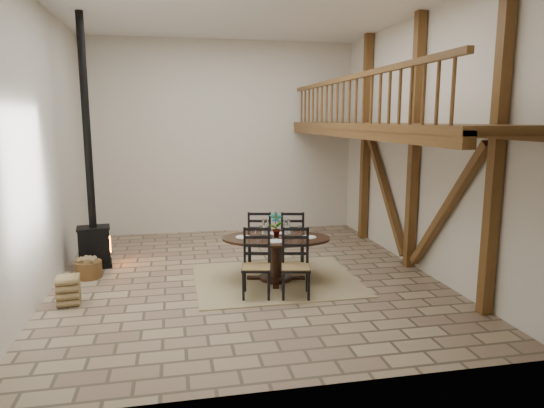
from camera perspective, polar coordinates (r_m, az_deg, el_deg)
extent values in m
plane|color=#9C8868|center=(9.43, -3.07, -8.52)|extent=(8.00, 8.00, 0.00)
cube|color=beige|center=(12.93, -5.80, 7.74)|extent=(7.00, 0.02, 5.00)
cube|color=beige|center=(5.04, 3.36, 4.43)|extent=(7.00, 0.02, 5.00)
cube|color=beige|center=(9.14, -25.61, 5.94)|extent=(0.02, 8.00, 5.00)
cube|color=beige|center=(10.08, 17.03, 6.76)|extent=(0.02, 8.00, 5.00)
cube|color=white|center=(9.17, -3.38, 22.62)|extent=(7.00, 8.00, 0.02)
cube|color=brown|center=(7.90, 24.90, 5.51)|extent=(0.18, 0.18, 5.00)
cube|color=brown|center=(10.02, 16.42, 6.77)|extent=(0.18, 0.18, 5.00)
cube|color=brown|center=(12.29, 10.96, 7.50)|extent=(0.18, 0.18, 5.00)
cube|color=brown|center=(9.06, 19.75, -0.72)|extent=(0.14, 2.16, 2.54)
cube|color=brown|center=(11.24, 13.19, 1.57)|extent=(0.14, 2.16, 2.54)
cube|color=brown|center=(10.01, 16.51, 8.48)|extent=(0.20, 7.80, 0.20)
cube|color=brown|center=(9.71, 12.93, 8.90)|extent=(1.60, 7.80, 0.12)
cube|color=brown|center=(9.45, 8.99, 8.40)|extent=(0.18, 7.80, 0.22)
cube|color=brown|center=(9.48, 9.16, 14.45)|extent=(0.09, 7.60, 0.09)
cube|color=brown|center=(9.45, 9.09, 11.92)|extent=(0.06, 7.60, 0.86)
cube|color=tan|center=(9.22, 0.46, -8.88)|extent=(3.00, 2.50, 0.02)
ellipsoid|color=black|center=(9.00, 0.47, -4.07)|extent=(2.21, 1.60, 0.04)
cylinder|color=black|center=(9.10, 0.46, -6.59)|extent=(0.20, 0.20, 0.75)
cylinder|color=black|center=(9.21, 0.46, -8.64)|extent=(0.62, 0.62, 0.06)
cube|color=#946C44|center=(8.23, -1.85, -7.44)|extent=(0.57, 0.55, 0.04)
cube|color=black|center=(8.31, -1.84, -9.24)|extent=(0.55, 0.55, 0.51)
cube|color=black|center=(8.34, -1.81, -4.97)|extent=(0.42, 0.13, 0.66)
cube|color=#946C44|center=(8.23, 2.80, -7.44)|extent=(0.57, 0.55, 0.04)
cube|color=black|center=(8.31, 2.78, -9.24)|extent=(0.55, 0.55, 0.51)
cube|color=black|center=(8.34, 2.75, -4.97)|extent=(0.42, 0.13, 0.66)
cube|color=#946C44|center=(9.92, -1.46, -4.40)|extent=(0.57, 0.55, 0.04)
cube|color=black|center=(10.00, -1.45, -5.92)|extent=(0.55, 0.55, 0.51)
cube|color=black|center=(9.65, -1.51, -2.92)|extent=(0.42, 0.13, 0.66)
cube|color=#946C44|center=(9.93, 2.37, -4.40)|extent=(0.57, 0.55, 0.04)
cube|color=black|center=(10.00, 2.36, -5.92)|extent=(0.55, 0.55, 0.51)
cube|color=black|center=(9.65, 2.43, -2.92)|extent=(0.42, 0.13, 0.66)
cube|color=white|center=(8.99, 0.47, -3.90)|extent=(1.67, 1.07, 0.01)
cube|color=white|center=(8.97, 0.47, -3.38)|extent=(1.04, 0.53, 0.18)
cylinder|color=white|center=(8.95, -0.80, -2.88)|extent=(0.12, 0.12, 0.34)
cylinder|color=white|center=(8.95, 1.74, -2.89)|extent=(0.12, 0.12, 0.34)
cylinder|color=white|center=(8.97, -0.80, -3.44)|extent=(0.06, 0.06, 0.16)
cylinder|color=white|center=(8.97, 1.74, -3.45)|extent=(0.06, 0.06, 0.16)
imported|color=#4C723F|center=(8.99, 0.47, -2.42)|extent=(0.27, 0.21, 0.46)
cube|color=black|center=(10.65, -20.05, -6.67)|extent=(0.71, 0.58, 0.10)
cube|color=black|center=(10.55, -20.18, -4.60)|extent=(0.65, 0.53, 0.70)
cube|color=#FF590C|center=(10.55, -18.50, -4.50)|extent=(0.06, 0.28, 0.28)
cube|color=black|center=(10.47, -20.30, -2.64)|extent=(0.70, 0.57, 0.04)
cylinder|color=black|center=(10.24, -21.01, 8.92)|extent=(0.15, 0.15, 4.16)
cylinder|color=brown|center=(9.94, -20.76, -7.22)|extent=(0.49, 0.49, 0.32)
cube|color=#9A8556|center=(9.89, -20.83, -6.11)|extent=(0.27, 0.27, 0.09)
cube|color=#9A8556|center=(8.65, -22.83, -9.35)|extent=(0.38, 0.39, 0.48)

